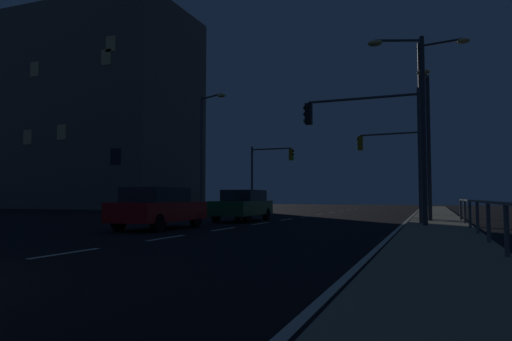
% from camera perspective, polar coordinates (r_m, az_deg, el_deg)
% --- Properties ---
extents(ground_plane, '(112.00, 112.00, 0.00)m').
position_cam_1_polar(ground_plane, '(21.66, 1.05, -6.52)').
color(ground_plane, black).
rests_on(ground_plane, ground).
extents(sidewalk_right, '(2.37, 77.00, 0.14)m').
position_cam_1_polar(sidewalk_right, '(20.37, 21.61, -6.29)').
color(sidewalk_right, gray).
rests_on(sidewalk_right, ground).
extents(lane_markings_center, '(0.14, 50.00, 0.01)m').
position_cam_1_polar(lane_markings_center, '(24.97, 3.80, -6.07)').
color(lane_markings_center, silver).
rests_on(lane_markings_center, ground).
extents(lane_edge_line, '(0.14, 53.00, 0.01)m').
position_cam_1_polar(lane_edge_line, '(25.39, 18.24, -5.87)').
color(lane_edge_line, silver).
rests_on(lane_edge_line, ground).
extents(car, '(1.86, 4.42, 1.57)m').
position_cam_1_polar(car, '(17.85, -11.96, -4.49)').
color(car, '#B71414').
rests_on(car, ground).
extents(car_oncoming, '(1.91, 4.44, 1.57)m').
position_cam_1_polar(car_oncoming, '(23.30, -1.64, -4.27)').
color(car_oncoming, '#14592D').
rests_on(car_oncoming, ground).
extents(traffic_light_near_right, '(4.21, 0.56, 5.49)m').
position_cam_1_polar(traffic_light_near_right, '(31.50, 16.56, 1.94)').
color(traffic_light_near_right, '#2D3033').
rests_on(traffic_light_near_right, sidewalk_right).
extents(traffic_light_mid_right, '(3.77, 0.34, 5.47)m').
position_cam_1_polar(traffic_light_mid_right, '(38.22, 1.71, 0.63)').
color(traffic_light_mid_right, '#2D3033').
rests_on(traffic_light_mid_right, ground).
extents(traffic_light_far_right, '(5.05, 0.34, 5.61)m').
position_cam_1_polar(traffic_light_far_right, '(20.47, 13.52, 5.01)').
color(traffic_light_far_right, '#4C4C51').
rests_on(traffic_light_far_right, sidewalk_right).
extents(street_lamp_median, '(0.56, 1.98, 6.80)m').
position_cam_1_polar(street_lamp_median, '(22.78, 20.50, 4.61)').
color(street_lamp_median, '#38383D').
rests_on(street_lamp_median, sidewalk_right).
extents(street_lamp_corner, '(2.21, 1.12, 7.85)m').
position_cam_1_polar(street_lamp_corner, '(30.18, -6.34, 3.37)').
color(street_lamp_corner, '#4C4C51').
rests_on(street_lamp_corner, ground).
extents(street_lamp_mid_block, '(2.29, 0.66, 8.48)m').
position_cam_1_polar(street_lamp_mid_block, '(23.38, 20.51, 6.66)').
color(street_lamp_mid_block, '#2D3033').
rests_on(street_lamp_mid_block, sidewalk_right).
extents(street_lamp_far_end, '(2.07, 0.88, 7.30)m').
position_cam_1_polar(street_lamp_far_end, '(18.85, 19.01, 7.05)').
color(street_lamp_far_end, '#38383D').
rests_on(street_lamp_far_end, sidewalk_right).
extents(barrier_fence, '(0.09, 22.81, 0.98)m').
position_cam_1_polar(barrier_fence, '(12.27, 26.81, -4.53)').
color(barrier_fence, '#59595E').
rests_on(barrier_fence, sidewalk_right).
extents(building_distant, '(23.82, 12.58, 21.41)m').
position_cam_1_polar(building_distant, '(56.05, -20.21, 6.64)').
color(building_distant, '#6B6056').
rests_on(building_distant, ground).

